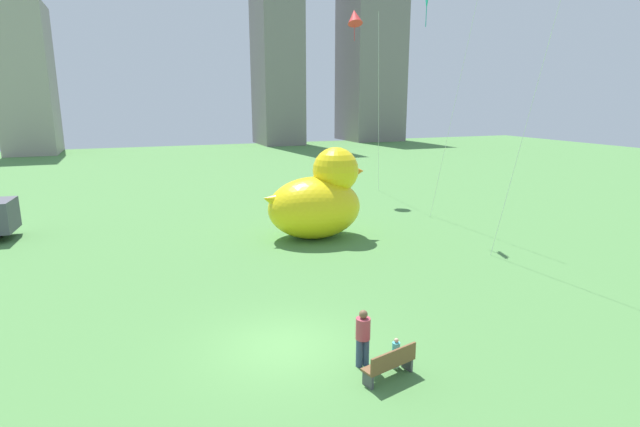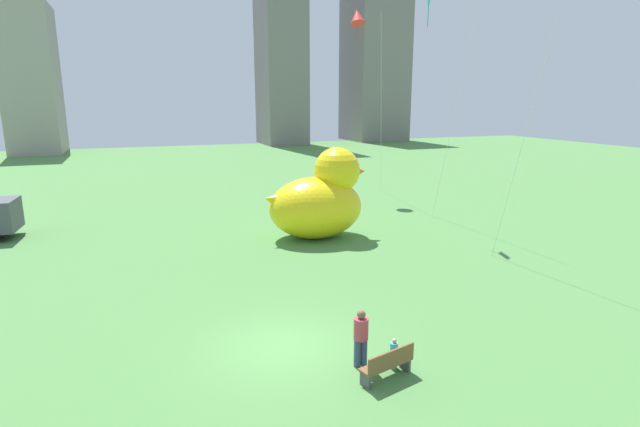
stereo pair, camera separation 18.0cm
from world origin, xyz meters
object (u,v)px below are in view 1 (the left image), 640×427
object	(u,v)px
park_bench	(390,363)
giant_inflatable_duck	(318,200)
kite_teal	(430,7)
person_adult	(363,335)
person_child	(396,351)
kite_red	(355,17)

from	to	relation	value
park_bench	giant_inflatable_duck	world-z (taller)	giant_inflatable_duck
park_bench	kite_teal	distance (m)	21.01
person_adult	giant_inflatable_duck	world-z (taller)	giant_inflatable_duck
person_adult	kite_teal	distance (m)	20.34
giant_inflatable_duck	person_child	bearing A→B (deg)	-101.86
giant_inflatable_duck	kite_red	distance (m)	17.16
kite_teal	kite_red	size ratio (longest dim) A/B	0.97
person_child	kite_red	world-z (taller)	kite_red
giant_inflatable_duck	kite_teal	bearing A→B (deg)	2.96
person_adult	person_child	size ratio (longest dim) A/B	1.87
person_child	kite_red	xyz separation A→B (m)	(9.91, 24.32, 12.79)
park_bench	giant_inflatable_duck	distance (m)	14.36
giant_inflatable_duck	kite_red	bearing A→B (deg)	56.91
park_bench	person_adult	xyz separation A→B (m)	(-0.39, 0.90, 0.46)
person_child	kite_red	distance (m)	29.21
person_adult	person_child	xyz separation A→B (m)	(0.82, -0.44, -0.43)
person_adult	giant_inflatable_duck	size ratio (longest dim) A/B	0.29
kite_red	giant_inflatable_duck	bearing A→B (deg)	-123.09
person_adult	giant_inflatable_duck	xyz separation A→B (m)	(3.64, 12.99, 1.15)
park_bench	kite_red	distance (m)	29.75
park_bench	kite_red	bearing A→B (deg)	67.35
kite_teal	kite_red	world-z (taller)	kite_red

